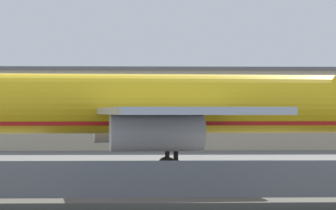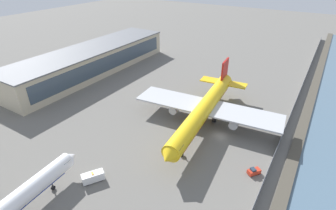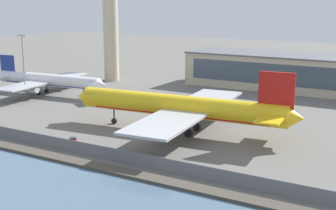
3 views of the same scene
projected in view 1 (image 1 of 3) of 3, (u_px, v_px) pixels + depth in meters
name	position (u px, v px, depth m)	size (l,w,h in m)	color
ground_plane	(93.00, 183.00, 74.25)	(500.00, 500.00, 0.00)	#66635E
shoreline_seawall	(79.00, 205.00, 53.76)	(320.00, 3.00, 0.50)	#474238
perimeter_fence	(83.00, 181.00, 58.27)	(280.00, 0.10, 2.46)	slate
cargo_jet_yellow	(141.00, 106.00, 81.78)	(55.24, 47.98, 15.30)	yellow
terminal_building	(229.00, 109.00, 146.62)	(85.56, 20.67, 11.67)	#BCB299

